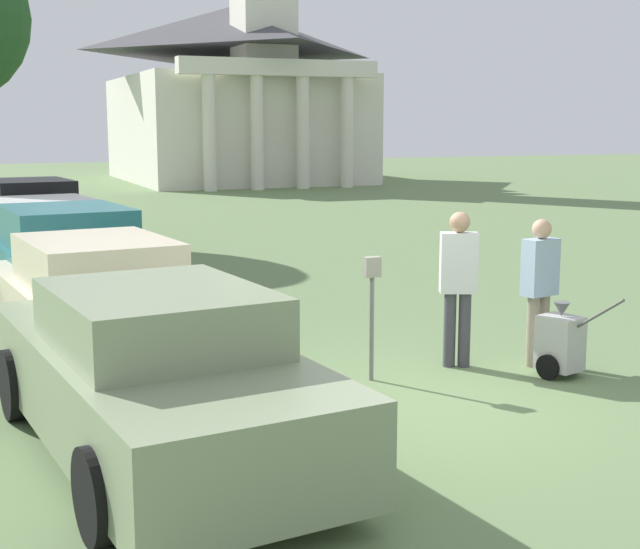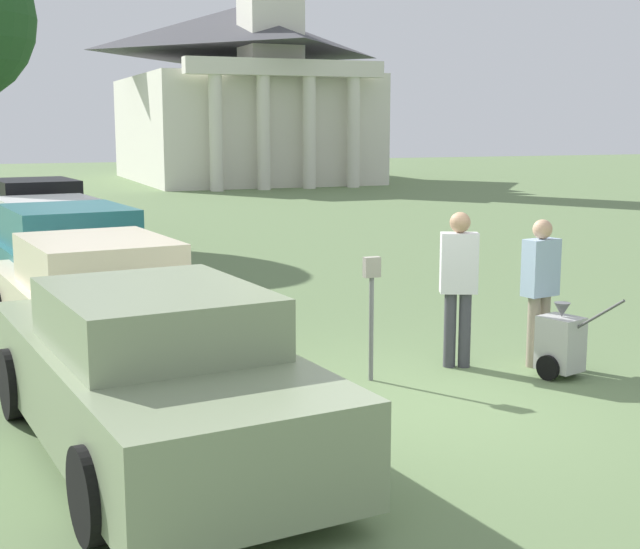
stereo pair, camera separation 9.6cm
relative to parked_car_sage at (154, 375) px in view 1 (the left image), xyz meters
name	(u,v)px [view 1 (the left image)]	position (x,y,z in m)	size (l,w,h in m)	color
ground_plane	(420,406)	(2.71, 0.26, -0.68)	(120.00, 120.00, 0.00)	#607A4C
parked_car_sage	(154,375)	(0.00, 0.00, 0.00)	(2.37, 4.92, 1.46)	gray
parked_car_cream	(95,303)	(0.00, 3.41, -0.01)	(2.35, 5.10, 1.46)	beige
parked_car_teal	(65,261)	(0.00, 6.60, 0.03)	(2.51, 5.22, 1.56)	#23666B
parked_car_white	(44,238)	(0.00, 10.02, -0.01)	(2.53, 5.36, 1.42)	silver
parked_car_black	(30,218)	(0.00, 13.22, 0.05)	(2.38, 5.12, 1.59)	black
parking_meter	(372,295)	(2.65, 1.28, 0.27)	(0.18, 0.09, 1.37)	slate
person_worker	(458,279)	(3.80, 1.42, 0.35)	(0.47, 0.37, 1.80)	#3F3F47
person_supervisor	(540,283)	(4.70, 1.12, 0.29)	(0.46, 0.30, 1.71)	gray
equipment_cart	(560,343)	(4.65, 0.62, -0.30)	(0.53, 1.00, 1.00)	#B2B2AD
church	(236,73)	(11.54, 35.63, 4.59)	(10.63, 13.88, 25.13)	silver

